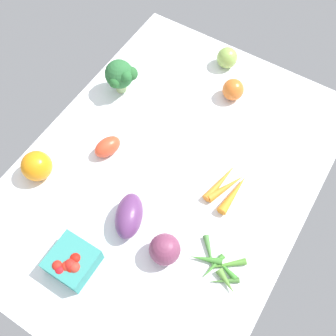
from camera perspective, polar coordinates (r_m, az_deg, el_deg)
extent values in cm
cube|color=white|center=(110.55, 0.00, -0.75)|extent=(104.00, 76.00, 2.00)
cylinder|color=#A3C282|center=(125.71, -6.79, 11.72)|extent=(3.32, 3.32, 3.66)
sphere|color=#2B6936|center=(121.94, -7.04, 13.27)|extent=(8.67, 8.67, 8.67)
sphere|color=#296430|center=(121.52, -5.38, 13.39)|extent=(4.27, 4.27, 4.27)
sphere|color=#286832|center=(118.68, -6.06, 12.95)|extent=(3.33, 3.33, 3.33)
sphere|color=#27652E|center=(119.70, -7.68, 12.17)|extent=(3.58, 3.58, 3.58)
sphere|color=#25683B|center=(122.11, -5.41, 13.64)|extent=(3.02, 3.02, 3.02)
sphere|color=#7A3756|center=(96.97, -0.46, -11.64)|extent=(7.72, 7.72, 7.72)
ellipsoid|color=#E2472A|center=(112.08, -8.70, 3.06)|extent=(9.21, 7.39, 5.03)
sphere|color=#8FB451|center=(132.04, 8.51, 15.44)|extent=(6.58, 6.58, 6.58)
cone|color=#588D38|center=(98.89, 8.44, -15.90)|extent=(4.74, 6.62, 2.00)
cone|color=#479036|center=(99.60, 6.43, -14.01)|extent=(8.00, 3.16, 1.47)
cone|color=#438B33|center=(99.71, 5.41, -12.94)|extent=(4.86, 8.34, 1.95)
cone|color=#477A35|center=(99.16, 8.00, -15.83)|extent=(5.45, 6.98, 1.35)
cone|color=#529034|center=(100.04, 8.41, -13.62)|extent=(7.80, 8.47, 1.73)
cone|color=#429033|center=(99.86, 8.33, -14.15)|extent=(3.38, 6.80, 1.56)
cone|color=#447D39|center=(100.40, 6.03, -12.15)|extent=(7.99, 7.33, 1.59)
sphere|color=orange|center=(123.50, 9.36, 11.08)|extent=(6.56, 6.56, 6.56)
cube|color=teal|center=(100.12, -13.59, -12.91)|extent=(10.52, 10.52, 5.21)
sphere|color=red|center=(98.52, -15.63, -13.44)|extent=(2.72, 2.72, 2.72)
sphere|color=red|center=(98.06, -13.17, -12.64)|extent=(2.92, 2.92, 2.92)
sphere|color=red|center=(97.60, -13.74, -13.92)|extent=(2.53, 2.53, 2.53)
sphere|color=red|center=(98.04, -14.29, -13.61)|extent=(2.92, 2.92, 2.92)
sphere|color=red|center=(97.20, -13.29, -13.80)|extent=(2.78, 2.78, 2.78)
sphere|color=red|center=(97.59, -13.85, -13.43)|extent=(3.11, 3.11, 3.11)
sphere|color=red|center=(98.24, -15.27, -14.06)|extent=(2.63, 2.63, 2.63)
ellipsoid|color=#61336A|center=(100.81, -5.64, -6.87)|extent=(13.99, 11.30, 6.89)
cone|color=orange|center=(106.56, 9.47, -3.63)|extent=(13.08, 3.54, 2.75)
cone|color=orange|center=(107.26, 8.46, -2.73)|extent=(12.30, 7.24, 2.46)
cone|color=orange|center=(107.85, 7.62, -1.96)|extent=(13.51, 4.20, 2.33)
ellipsoid|color=orange|center=(111.58, -18.40, 0.28)|extent=(11.11, 11.11, 8.10)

